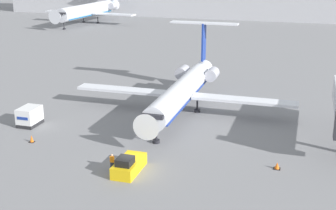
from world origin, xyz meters
TOP-DOWN VIEW (x-y plane):
  - ground_plane at (0.00, 0.00)m, footprint 600.00×600.00m
  - airplane_main at (-0.00, 18.48)m, footprint 29.84×27.90m
  - pushback_tug at (-0.26, -0.37)m, footprint 2.09×4.67m
  - luggage_cart at (-16.76, 8.26)m, footprint 2.12×3.03m
  - worker_near_tug at (-2.01, -0.36)m, footprint 0.40×0.24m
  - traffic_cone_left at (-13.50, 3.48)m, footprint 0.57×0.57m
  - traffic_cone_right at (13.50, 4.46)m, footprint 0.68×0.68m
  - airplane_parked_far_left at (-49.70, 92.08)m, footprint 30.37×34.57m

SIDE VIEW (x-z plane):
  - ground_plane at x=0.00m, z-range 0.00..0.00m
  - traffic_cone_right at x=13.50m, z-range -0.02..0.67m
  - traffic_cone_left at x=-13.50m, z-range -0.02..0.81m
  - pushback_tug at x=-0.26m, z-range -0.24..1.65m
  - worker_near_tug at x=-2.01m, z-range 0.03..1.66m
  - luggage_cart at x=-16.76m, z-range 0.00..2.31m
  - airplane_main at x=0.00m, z-range -2.05..8.33m
  - airplane_parked_far_left at x=-49.70m, z-range -1.55..9.49m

